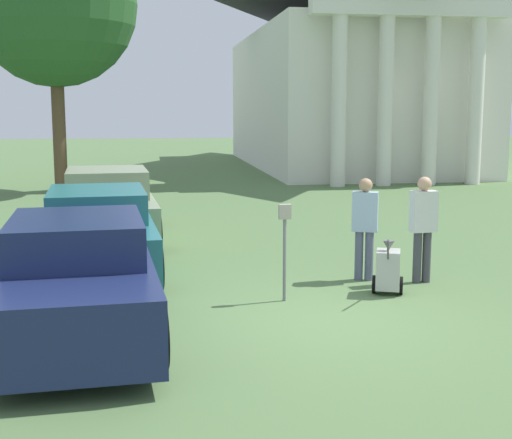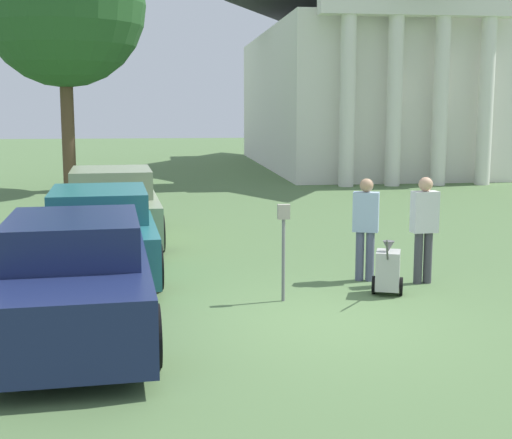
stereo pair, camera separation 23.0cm
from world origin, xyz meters
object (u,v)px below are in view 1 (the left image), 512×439
parked_car_sage (108,207)px  church (345,49)px  parked_car_navy (79,279)px  equipment_cart (388,269)px  person_supervisor (423,222)px  parking_meter (285,234)px  person_worker (365,222)px  parked_car_teal (98,233)px

parked_car_sage → church: 22.02m
parked_car_navy → equipment_cart: bearing=11.9°
person_supervisor → church: 24.41m
parking_meter → person_worker: bearing=34.9°
parking_meter → person_worker: 1.91m
parked_car_navy → church: size_ratio=0.23×
parked_car_sage → church: size_ratio=0.24×
parked_car_navy → person_worker: (4.45, 2.22, 0.26)m
parked_car_navy → parked_car_sage: bearing=85.9°
parked_car_sage → parked_car_teal: bearing=-94.1°
equipment_cart → church: 25.31m
parked_car_sage → equipment_cart: bearing=-53.4°
parking_meter → church: bearing=72.7°
person_worker → parked_car_sage: bearing=-23.4°
church → parked_car_navy: bearing=-112.4°
parked_car_navy → parked_car_teal: parked_car_navy is taller
equipment_cart → church: church is taller
parked_car_sage → person_supervisor: (5.35, -4.67, 0.28)m
equipment_cart → parked_car_sage: bearing=150.9°
person_supervisor → parked_car_sage: bearing=-47.1°
parked_car_teal → equipment_cart: parked_car_teal is taller
parking_meter → church: size_ratio=0.07×
parking_meter → equipment_cart: size_ratio=1.47×
person_worker → parked_car_teal: bearing=4.6°
parked_car_teal → parking_meter: bearing=-43.9°
church → person_supervisor: bearing=-102.3°
parked_car_navy → equipment_cart: size_ratio=5.01×
parked_car_sage → person_worker: 6.25m
parked_car_navy → church: bearing=63.5°
parked_car_teal → person_supervisor: 5.60m
parked_car_teal → person_supervisor: (5.35, -1.61, 0.31)m
parked_car_navy → parking_meter: (2.89, 1.13, 0.30)m
person_supervisor → equipment_cart: size_ratio=1.77×
parked_car_navy → parked_car_teal: bearing=85.9°
parked_car_teal → person_supervisor: bearing=-20.9°
parked_car_teal → church: (10.44, 21.79, 5.01)m
parked_car_navy → church: church is taller
parked_car_navy → person_supervisor: person_supervisor is taller
parking_meter → equipment_cart: (1.67, 0.17, -0.63)m
parking_meter → equipment_cart: bearing=5.8°
person_worker → equipment_cart: 1.10m
parked_car_navy → parking_meter: parked_car_navy is taller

